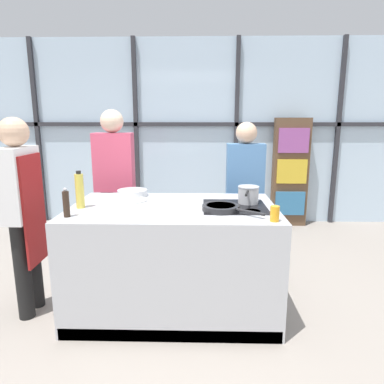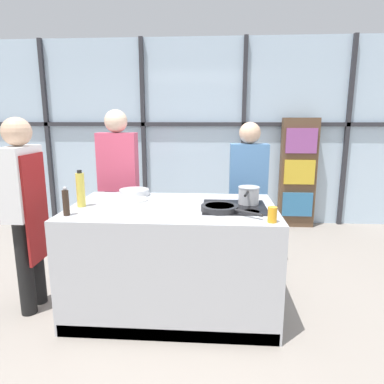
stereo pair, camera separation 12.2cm
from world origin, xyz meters
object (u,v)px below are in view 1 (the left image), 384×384
chef (22,205)px  spectator_center_left (245,186)px  pepper_grinder (66,203)px  oil_bottle (80,190)px  saucepan (248,194)px  white_plate (132,200)px  juice_glass_near (275,214)px  frying_pan (221,208)px  spectator_far_left (115,179)px  mixing_bowl (132,193)px

chef → spectator_center_left: size_ratio=1.03×
chef → pepper_grinder: (0.45, -0.23, 0.07)m
oil_bottle → saucepan: bearing=7.8°
white_plate → pepper_grinder: pepper_grinder is taller
white_plate → pepper_grinder: (-0.38, -0.51, 0.10)m
spectator_center_left → saucepan: bearing=85.0°
juice_glass_near → chef: bearing=171.4°
frying_pan → pepper_grinder: pepper_grinder is taller
pepper_grinder → frying_pan: bearing=10.0°
spectator_far_left → spectator_center_left: (1.40, -0.00, -0.08)m
pepper_grinder → juice_glass_near: 1.51m
pepper_grinder → saucepan: bearing=18.1°
white_plate → juice_glass_near: bearing=-27.2°
saucepan → mixing_bowl: saucepan is taller
saucepan → chef: bearing=-172.9°
saucepan → juice_glass_near: size_ratio=2.99×
spectator_center_left → mixing_bowl: (-1.11, -0.48, 0.03)m
spectator_center_left → mixing_bowl: spectator_center_left is taller
frying_pan → saucepan: bearing=45.9°
frying_pan → pepper_grinder: 1.17m
juice_glass_near → white_plate: bearing=152.8°
chef → oil_bottle: bearing=94.9°
frying_pan → white_plate: 0.83m
mixing_bowl → spectator_far_left: bearing=120.6°
white_plate → mixing_bowl: mixing_bowl is taller
spectator_far_left → juice_glass_near: size_ratio=15.52×
spectator_far_left → spectator_center_left: bearing=-180.0°
frying_pan → juice_glass_near: bearing=-37.5°
saucepan → mixing_bowl: (-1.05, 0.25, -0.05)m
frying_pan → saucepan: saucepan is taller
chef → pepper_grinder: 0.51m
spectator_center_left → juice_glass_near: bearing=92.3°
spectator_center_left → frying_pan: 1.04m
saucepan → oil_bottle: oil_bottle is taller
spectator_far_left → pepper_grinder: (-0.06, -1.20, 0.02)m
spectator_center_left → saucepan: (-0.06, -0.74, 0.08)m
spectator_center_left → frying_pan: spectator_center_left is taller
spectator_center_left → frying_pan: (-0.31, -0.99, 0.02)m
white_plate → pepper_grinder: 0.64m
white_plate → spectator_far_left: bearing=114.9°
spectator_center_left → white_plate: spectator_center_left is taller
white_plate → mixing_bowl: bearing=98.8°
spectator_center_left → white_plate: 1.28m
chef → mixing_bowl: bearing=121.2°
spectator_center_left → oil_bottle: spectator_center_left is taller
spectator_center_left → frying_pan: bearing=72.7°
white_plate → mixing_bowl: (-0.03, 0.20, 0.02)m
spectator_center_left → white_plate: size_ratio=5.83×
saucepan → juice_glass_near: saucepan is taller
mixing_bowl → juice_glass_near: juice_glass_near is taller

